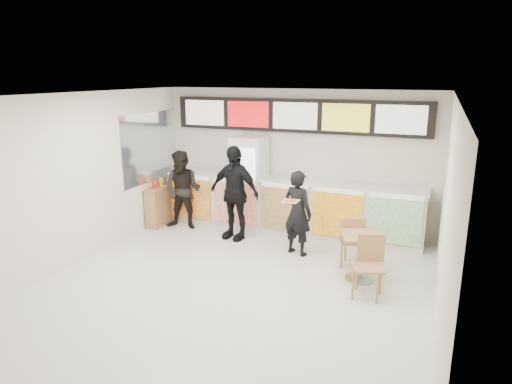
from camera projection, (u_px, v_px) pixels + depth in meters
The scene contains 15 objects.
floor at pixel (227, 293), 7.09m from camera, with size 7.00×7.00×0.00m, color beige.
ceiling at pixel (224, 96), 6.33m from camera, with size 7.00×7.00×0.00m, color white.
wall_back at pixel (296, 160), 9.85m from camera, with size 6.00×6.00×0.00m, color silver.
wall_left at pixel (67, 182), 7.79m from camera, with size 7.00×7.00×0.00m, color silver.
wall_right at pixel (445, 224), 5.62m from camera, with size 7.00×7.00×0.00m, color silver.
service_counter at pixel (289, 206), 9.72m from camera, with size 5.56×0.77×1.14m.
menu_board at pixel (296, 116), 9.53m from camera, with size 5.50×0.14×0.70m.
drinks_fridge at pixel (249, 182), 9.96m from camera, with size 0.70×0.67×2.00m.
mirror_panel at pixel (151, 147), 9.93m from camera, with size 0.01×2.00×1.50m, color #B2B7BF.
customer_main at pixel (298, 213), 8.44m from camera, with size 0.59×0.39×1.61m, color black.
customer_left at pixel (183, 190), 9.86m from camera, with size 0.83×0.65×1.71m, color black.
customer_mid at pixel (234, 193), 9.23m from camera, with size 1.13×0.47×1.93m, color black.
pizza_slice at pixel (291, 201), 7.94m from camera, with size 0.36×0.36×0.02m.
cafe_table at pixel (361, 249), 7.40m from camera, with size 0.97×1.66×0.94m.
condiment_ledge at pixel (160, 206), 10.17m from camera, with size 0.32×0.79×1.05m.
Camera 1 is at (2.83, -5.83, 3.30)m, focal length 32.00 mm.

